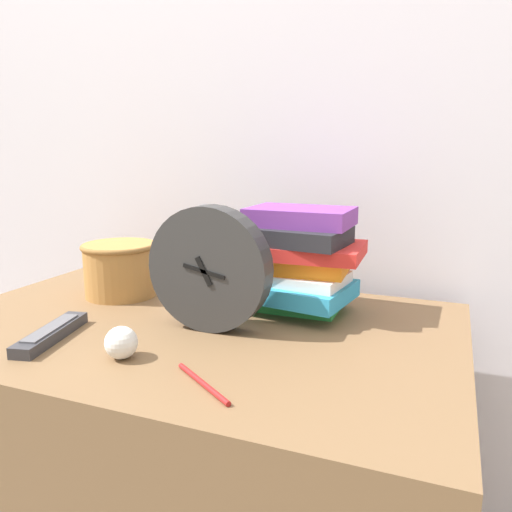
{
  "coord_description": "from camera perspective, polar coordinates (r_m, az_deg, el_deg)",
  "views": [
    {
      "loc": [
        0.46,
        -0.48,
        1.05
      ],
      "look_at": [
        0.11,
        0.4,
        0.84
      ],
      "focal_mm": 35.0,
      "sensor_mm": 36.0,
      "label": 1
    }
  ],
  "objects": [
    {
      "name": "wall_back",
      "position": [
        1.3,
        0.85,
        18.83
      ],
      "size": [
        6.0,
        0.04,
        2.4
      ],
      "color": "silver",
      "rests_on": "ground_plane"
    },
    {
      "name": "book_stack",
      "position": [
        1.03,
        4.81,
        -0.4
      ],
      "size": [
        0.27,
        0.2,
        0.22
      ],
      "color": "green",
      "rests_on": "desk"
    },
    {
      "name": "desk_clock",
      "position": [
        0.92,
        -5.37,
        -1.47
      ],
      "size": [
        0.23,
        0.05,
        0.23
      ],
      "color": "#333333",
      "rests_on": "desk"
    },
    {
      "name": "pen",
      "position": [
        0.74,
        -6.1,
        -14.26
      ],
      "size": [
        0.12,
        0.09,
        0.01
      ],
      "color": "#B21E1E",
      "rests_on": "desk"
    },
    {
      "name": "tv_remote",
      "position": [
        0.97,
        -22.36,
        -8.18
      ],
      "size": [
        0.08,
        0.19,
        0.02
      ],
      "color": "#333338",
      "rests_on": "desk"
    },
    {
      "name": "desk",
      "position": [
        1.16,
        -7.02,
        -24.49
      ],
      "size": [
        1.02,
        0.66,
        0.72
      ],
      "color": "brown",
      "rests_on": "ground_plane"
    },
    {
      "name": "basket",
      "position": [
        1.19,
        -15.26,
        -1.23
      ],
      "size": [
        0.17,
        0.17,
        0.12
      ],
      "color": "#B27A3D",
      "rests_on": "desk"
    },
    {
      "name": "crumpled_paper_ball",
      "position": [
        0.84,
        -15.15,
        -9.53
      ],
      "size": [
        0.05,
        0.05,
        0.05
      ],
      "color": "white",
      "rests_on": "desk"
    }
  ]
}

